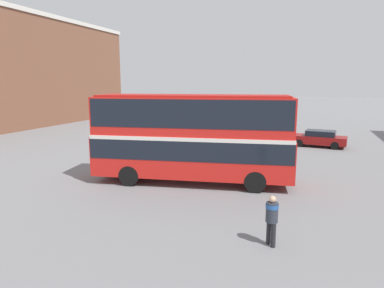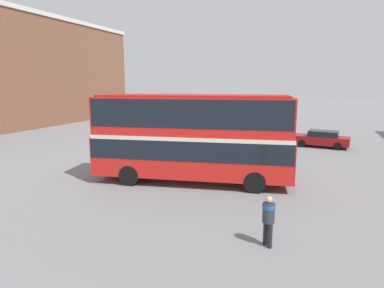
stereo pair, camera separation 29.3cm
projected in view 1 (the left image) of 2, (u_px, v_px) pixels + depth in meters
ground_plane at (202, 180)px, 19.15m from camera, size 240.00×240.00×0.00m
double_decker_bus at (192, 133)px, 18.18m from camera, size 10.81×4.21×4.74m
pedestrian_foreground at (272, 215)px, 11.28m from camera, size 0.60×0.60×1.74m
parked_car_kerb_near at (319, 138)px, 28.90m from camera, size 4.67×2.31×1.39m
parked_car_kerb_far at (215, 129)px, 34.10m from camera, size 4.74×1.90×1.53m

